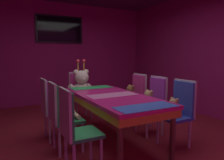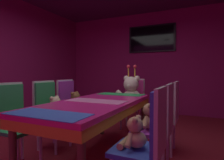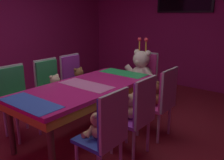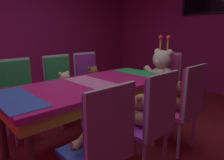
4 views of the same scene
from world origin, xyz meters
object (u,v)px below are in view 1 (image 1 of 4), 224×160
at_px(chair_right_1, 155,99).
at_px(throne_chair, 79,90).
at_px(chair_right_2, 136,94).
at_px(teddy_right_2, 130,94).
at_px(teddy_left_2, 58,102).
at_px(teddy_right_0, 173,108).
at_px(teddy_right_1, 148,100).
at_px(king_teddy_bear, 82,85).
at_px(chair_right_0, 181,106).
at_px(chair_left_0, 72,122).
at_px(chair_left_1, 58,110).
at_px(banquet_table, 113,101).
at_px(teddy_left_1, 69,110).
at_px(wall_tv, 60,29).
at_px(chair_left_2, 49,103).

xyz_separation_m(chair_right_1, throne_chair, (-0.83, 1.53, 0.00)).
height_order(chair_right_2, teddy_right_2, chair_right_2).
xyz_separation_m(teddy_left_2, teddy_right_0, (1.40, -1.11, -0.02)).
distance_m(teddy_right_1, king_teddy_bear, 1.53).
height_order(chair_right_0, teddy_right_2, chair_right_0).
bearing_deg(chair_left_0, throne_chair, 68.85).
xyz_separation_m(chair_left_1, chair_right_1, (1.66, -0.01, 0.00)).
bearing_deg(chair_left_0, teddy_right_2, 37.44).
bearing_deg(chair_right_2, teddy_left_2, 1.62).
height_order(teddy_right_1, teddy_right_2, teddy_right_2).
distance_m(chair_left_0, king_teddy_bear, 2.12).
xyz_separation_m(banquet_table, teddy_right_2, (0.70, 0.59, -0.06)).
distance_m(chair_left_0, chair_right_0, 1.66).
relative_size(teddy_left_2, chair_right_2, 0.35).
relative_size(chair_right_1, king_teddy_bear, 1.22).
bearing_deg(teddy_left_1, chair_right_1, -0.50).
relative_size(chair_right_1, chair_right_2, 1.00).
distance_m(chair_right_0, chair_right_2, 1.16).
xyz_separation_m(chair_right_0, throne_chair, (-0.84, 2.11, 0.00)).
relative_size(chair_left_0, teddy_right_2, 2.90).
relative_size(chair_right_2, king_teddy_bear, 1.22).
distance_m(chair_left_1, teddy_right_2, 1.62).
bearing_deg(banquet_table, teddy_left_2, 142.09).
bearing_deg(chair_right_0, teddy_left_1, -21.30).
xyz_separation_m(chair_right_1, teddy_right_1, (-0.15, 0.00, -0.01)).
relative_size(teddy_left_2, throne_chair, 0.35).
bearing_deg(king_teddy_bear, teddy_left_2, -40.04).
height_order(chair_left_1, chair_right_2, same).
distance_m(teddy_right_0, king_teddy_bear, 2.07).
relative_size(teddy_left_1, wall_tv, 0.26).
bearing_deg(chair_right_2, king_teddy_bear, -43.15).
bearing_deg(throne_chair, teddy_left_2, -35.05).
height_order(chair_right_0, wall_tv, wall_tv).
bearing_deg(chair_left_1, chair_left_2, 92.24).
relative_size(teddy_left_1, teddy_right_0, 1.12).
relative_size(teddy_left_1, chair_left_2, 0.33).
distance_m(throne_chair, king_teddy_bear, 0.20).
height_order(chair_left_1, chair_right_0, same).
relative_size(banquet_table, teddy_left_1, 6.17).
height_order(chair_left_2, teddy_right_2, chair_left_2).
height_order(teddy_left_2, chair_right_0, chair_right_0).
xyz_separation_m(teddy_left_1, throne_chair, (0.68, 1.52, 0.01)).
relative_size(banquet_table, teddy_right_0, 6.94).
distance_m(chair_right_1, chair_right_2, 0.58).
distance_m(chair_left_2, teddy_right_2, 1.54).
relative_size(chair_left_2, wall_tv, 0.77).
distance_m(banquet_table, chair_left_0, 1.00).
distance_m(banquet_table, teddy_right_2, 0.91).
height_order(chair_left_2, chair_right_2, same).
bearing_deg(king_teddy_bear, teddy_right_0, 19.80).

